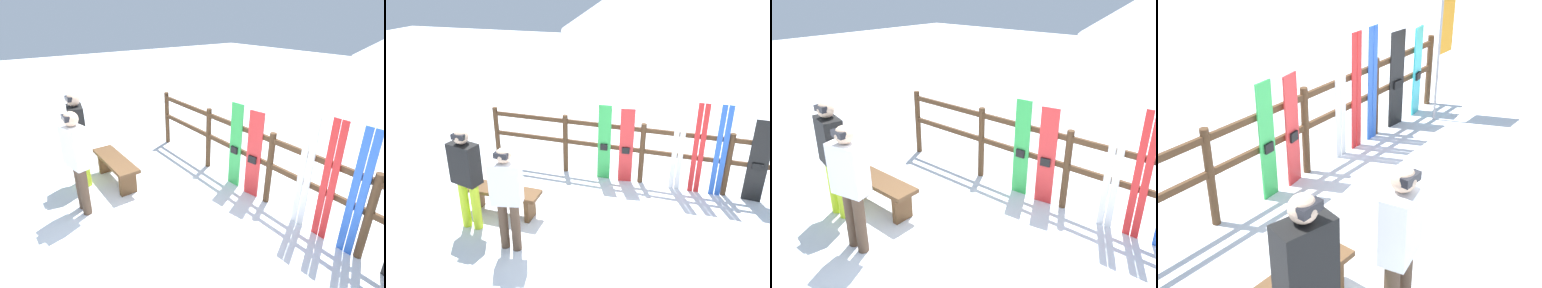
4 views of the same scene
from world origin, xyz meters
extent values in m
plane|color=white|center=(0.00, 0.00, 0.00)|extent=(40.00, 40.00, 0.00)
cylinder|color=#4C331E|center=(-2.98, 2.04, 0.59)|extent=(0.10, 0.10, 1.18)
cylinder|color=#4C331E|center=(-1.49, 2.04, 0.59)|extent=(0.10, 0.10, 1.18)
cylinder|color=#4C331E|center=(0.00, 2.04, 0.59)|extent=(0.10, 0.10, 1.18)
cylinder|color=#4C331E|center=(1.49, 2.04, 0.59)|extent=(0.10, 0.10, 1.18)
cube|color=#4C331E|center=(0.00, 2.04, 0.65)|extent=(5.96, 0.05, 0.08)
cube|color=#4C331E|center=(0.00, 2.04, 1.06)|extent=(5.96, 0.05, 0.08)
cube|color=brown|center=(-1.98, 0.34, 0.43)|extent=(1.26, 0.36, 0.06)
cube|color=brown|center=(-2.45, 0.34, 0.20)|extent=(0.08, 0.29, 0.40)
cube|color=brown|center=(-1.51, 0.34, 0.20)|extent=(0.08, 0.29, 0.40)
cylinder|color=#4C3828|center=(-1.57, -0.39, 0.39)|extent=(0.13, 0.13, 0.77)
cylinder|color=#4C3828|center=(-1.38, -0.39, 0.39)|extent=(0.13, 0.13, 0.77)
cube|color=white|center=(-1.47, -0.39, 1.07)|extent=(0.46, 0.31, 0.61)
sphere|color=#D8B293|center=(-1.47, -0.39, 1.48)|extent=(0.21, 0.21, 0.21)
cube|color=black|center=(-1.47, -0.45, 1.51)|extent=(0.19, 0.07, 0.07)
cylinder|color=#B7D826|center=(-2.37, -0.12, 0.40)|extent=(0.14, 0.14, 0.79)
cylinder|color=#B7D826|center=(-2.18, -0.12, 0.40)|extent=(0.14, 0.14, 0.79)
cube|color=black|center=(-2.28, -0.12, 1.11)|extent=(0.48, 0.33, 0.63)
sphere|color=#D8B293|center=(-2.28, -0.12, 1.53)|extent=(0.21, 0.21, 0.21)
cube|color=black|center=(-2.28, -0.18, 1.55)|extent=(0.19, 0.08, 0.08)
cube|color=green|center=(-0.70, 1.99, 0.74)|extent=(0.24, 0.04, 1.48)
cube|color=black|center=(-0.70, 1.96, 0.66)|extent=(0.14, 0.04, 0.12)
cube|color=red|center=(-0.29, 1.99, 0.72)|extent=(0.26, 0.07, 1.45)
cube|color=black|center=(-0.29, 1.96, 0.65)|extent=(0.14, 0.05, 0.12)
cube|color=white|center=(0.58, 1.99, 0.89)|extent=(0.09, 0.02, 1.78)
cube|color=white|center=(0.68, 1.99, 0.89)|extent=(0.09, 0.02, 1.78)
cube|color=red|center=(0.92, 1.99, 0.84)|extent=(0.09, 0.02, 1.68)
cube|color=red|center=(1.02, 1.99, 0.84)|extent=(0.09, 0.02, 1.68)
cube|color=blue|center=(1.28, 1.99, 0.84)|extent=(0.09, 0.02, 1.68)
cube|color=blue|center=(1.39, 1.99, 0.84)|extent=(0.09, 0.02, 1.68)
camera|label=1|loc=(2.57, -1.32, 2.81)|focal=28.00mm
camera|label=2|loc=(0.74, -4.20, 3.62)|focal=35.00mm
camera|label=3|loc=(1.90, -2.38, 2.98)|focal=35.00mm
camera|label=4|loc=(-4.39, -2.23, 3.53)|focal=50.00mm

